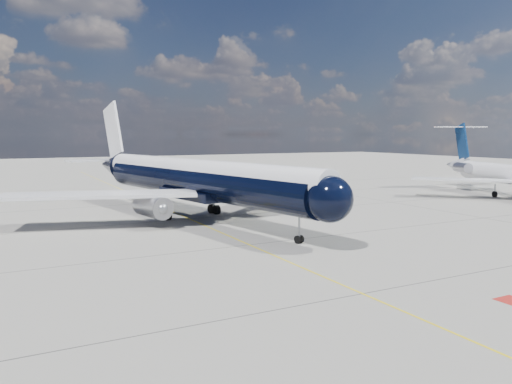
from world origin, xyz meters
TOP-DOWN VIEW (x-y plane):
  - ground at (0.00, 30.00)m, footprint 320.00×320.00m
  - taxiway_centerline at (0.00, 25.00)m, footprint 0.16×160.00m
  - main_airliner at (0.72, 26.35)m, footprint 40.22×49.53m
  - regional_jet at (50.21, 22.28)m, footprint 28.04×33.06m

SIDE VIEW (x-z plane):
  - ground at x=0.00m, z-range 0.00..0.00m
  - taxiway_centerline at x=0.00m, z-range 0.00..0.01m
  - regional_jet at x=50.21m, z-range -2.13..9.42m
  - main_airliner at x=0.72m, z-range -2.73..11.66m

